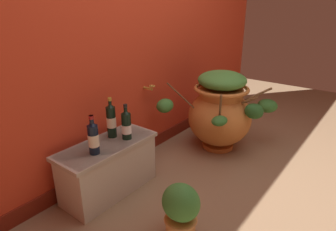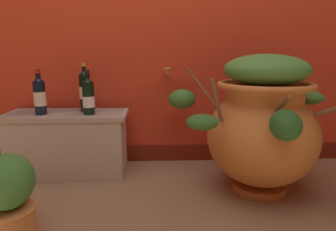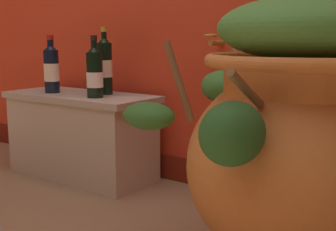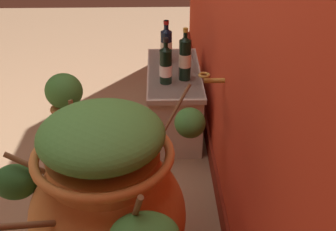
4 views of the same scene
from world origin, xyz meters
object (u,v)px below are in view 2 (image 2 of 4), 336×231
Objects in this scene: terracotta_urn at (263,124)px; wine_bottle_right at (40,95)px; potted_shrub at (9,194)px; wine_bottle_left at (85,90)px; wine_bottle_middle at (88,96)px.

wine_bottle_right is at bearing 168.74° from terracotta_urn.
wine_bottle_right is 0.77m from potted_shrub.
wine_bottle_right is 0.75× the size of potted_shrub.
wine_bottle_middle is at bearing -68.00° from wine_bottle_left.
terracotta_urn is 1.08m from wine_bottle_middle.
terracotta_urn is 1.38m from wine_bottle_right.
terracotta_urn reaches higher than wine_bottle_right.
potted_shrub is at bearing -82.00° from wine_bottle_right.
wine_bottle_middle is (-1.04, 0.26, 0.13)m from terracotta_urn.
wine_bottle_left is at bearing 112.00° from wine_bottle_middle.
terracotta_urn is 1.16m from wine_bottle_left.
potted_shrub is at bearing -101.88° from wine_bottle_left.
terracotta_urn is 3.49× the size of wine_bottle_right.
wine_bottle_middle is 0.74× the size of potted_shrub.
wine_bottle_middle is at bearing -1.86° from wine_bottle_right.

